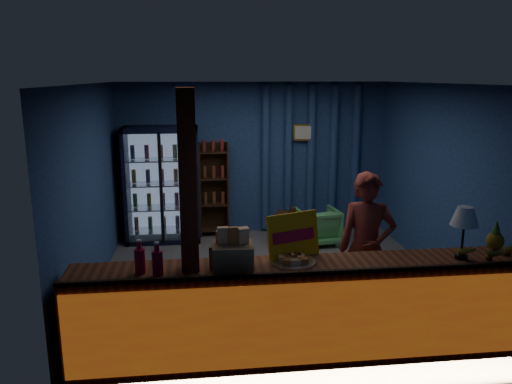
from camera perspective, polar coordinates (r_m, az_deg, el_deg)
The scene contains 19 objects.
ground at distance 6.90m, azimuth 1.82°, elevation -9.87°, with size 4.60×4.60×0.00m, color #515154.
room_walls at distance 6.45m, azimuth 1.92°, elevation 3.08°, with size 4.60×4.60×4.60m.
counter at distance 4.99m, azimuth 5.19°, elevation -13.32°, with size 4.40×0.57×0.99m.
support_post at distance 4.59m, azimuth -7.59°, elevation -4.66°, with size 0.16×0.16×2.60m, color maroon.
beverage_cooler at distance 8.40m, azimuth -10.63°, elevation 0.81°, with size 1.20×0.62×1.90m.
bottle_shelf at distance 8.55m, azimuth -4.84°, elevation 0.26°, with size 0.50×0.28×1.60m.
curtain_folds at distance 8.75m, azimuth 6.30°, elevation 3.89°, with size 1.74×0.14×2.50m.
framed_picture at distance 8.62m, azimuth 5.46°, elevation 6.79°, with size 0.36×0.04×0.28m.
shopkeeper at distance 5.64m, azimuth 12.49°, elevation -6.33°, with size 0.62×0.41×1.69m, color maroon.
green_chair at distance 8.24m, azimuth 7.07°, elevation -3.89°, with size 0.63×0.65×0.59m, color #5AB563.
side_table at distance 8.18m, azimuth 4.18°, elevation -4.20°, with size 0.67×0.57×0.62m.
yellow_sign at distance 4.91m, azimuth 4.27°, elevation -4.97°, with size 0.56×0.30×0.44m.
soda_bottles at distance 4.61m, azimuth -12.18°, elevation -7.71°, with size 0.26×0.18×0.32m.
snack_box_left at distance 4.63m, azimuth -2.62°, elevation -7.16°, with size 0.39×0.33×0.39m.
snack_box_centre at distance 4.71m, azimuth -2.96°, elevation -7.02°, with size 0.40×0.37×0.34m.
pastry_tray at distance 4.82m, azimuth 4.25°, elevation -7.80°, with size 0.44×0.44×0.07m.
banana_bunches at distance 5.43m, azimuth 26.17°, elevation -6.15°, with size 0.95×0.28×0.15m.
table_lamp at distance 5.19m, azimuth 22.74°, elevation -2.80°, with size 0.27×0.27×0.52m.
pineapple at distance 5.68m, azimuth 25.68°, elevation -4.75°, with size 0.18×0.18×0.30m.
Camera 1 is at (-0.96, -6.28, 2.70)m, focal length 35.00 mm.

